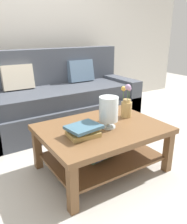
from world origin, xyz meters
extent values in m
plane|color=#B7B2A8|center=(0.00, 0.00, 0.00)|extent=(10.00, 10.00, 0.00)
cube|color=beige|center=(0.00, 1.65, 1.35)|extent=(6.40, 0.12, 2.70)
cube|color=#474C56|center=(0.12, 0.83, 0.18)|extent=(2.24, 0.90, 0.36)
cube|color=#40444E|center=(0.12, 0.80, 0.46)|extent=(2.00, 0.74, 0.20)
cube|color=#474C56|center=(0.12, 1.18, 0.71)|extent=(2.24, 0.20, 0.70)
cube|color=#474C56|center=(1.14, 0.83, 0.30)|extent=(0.20, 0.90, 0.60)
cube|color=beige|center=(-0.38, 1.04, 0.72)|extent=(0.41, 0.20, 0.34)
cube|color=slate|center=(0.57, 1.04, 0.72)|extent=(0.40, 0.19, 0.34)
cube|color=brown|center=(-0.03, -0.41, 0.43)|extent=(1.14, 0.85, 0.05)
cube|color=brown|center=(-0.55, -0.78, 0.20)|extent=(0.07, 0.07, 0.40)
cube|color=brown|center=(0.49, -0.78, 0.20)|extent=(0.07, 0.07, 0.40)
cube|color=brown|center=(-0.55, -0.05, 0.20)|extent=(0.07, 0.07, 0.40)
cube|color=brown|center=(0.49, -0.05, 0.20)|extent=(0.07, 0.07, 0.40)
cube|color=brown|center=(-0.03, -0.41, 0.14)|extent=(1.02, 0.73, 0.02)
cube|color=#51704C|center=(-0.08, -0.40, 0.17)|extent=(0.30, 0.23, 0.04)
cube|color=#2D333D|center=(-0.08, -0.45, 0.21)|extent=(0.31, 0.24, 0.04)
cube|color=slate|center=(-0.08, -0.46, 0.25)|extent=(0.30, 0.22, 0.04)
cube|color=tan|center=(-0.28, -0.49, 0.47)|extent=(0.27, 0.22, 0.04)
cube|color=tan|center=(-0.26, -0.48, 0.51)|extent=(0.24, 0.17, 0.03)
cube|color=#3D6075|center=(-0.27, -0.49, 0.53)|extent=(0.31, 0.25, 0.03)
cylinder|color=silver|center=(0.01, -0.46, 0.46)|extent=(0.13, 0.13, 0.02)
cylinder|color=silver|center=(0.01, -0.46, 0.49)|extent=(0.04, 0.04, 0.05)
cylinder|color=silver|center=(0.01, -0.46, 0.63)|extent=(0.17, 0.17, 0.23)
sphere|color=#3D6075|center=(-0.02, -0.46, 0.57)|extent=(0.04, 0.04, 0.04)
sphere|color=tan|center=(0.03, -0.45, 0.58)|extent=(0.06, 0.06, 0.06)
cylinder|color=tan|center=(0.33, -0.33, 0.53)|extent=(0.11, 0.11, 0.16)
cylinder|color=tan|center=(0.33, -0.33, 0.63)|extent=(0.08, 0.08, 0.03)
cylinder|color=#426638|center=(0.36, -0.33, 0.69)|extent=(0.01, 0.01, 0.09)
sphere|color=#B28CB7|center=(0.36, -0.33, 0.75)|extent=(0.04, 0.04, 0.04)
cylinder|color=#426638|center=(0.31, -0.30, 0.69)|extent=(0.01, 0.01, 0.09)
sphere|color=gold|center=(0.31, -0.30, 0.75)|extent=(0.05, 0.05, 0.05)
cylinder|color=#426638|center=(0.31, -0.36, 0.70)|extent=(0.01, 0.01, 0.11)
sphere|color=#B28CB7|center=(0.31, -0.36, 0.78)|extent=(0.06, 0.06, 0.06)
camera|label=1|loc=(-1.19, -2.06, 1.30)|focal=37.38mm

